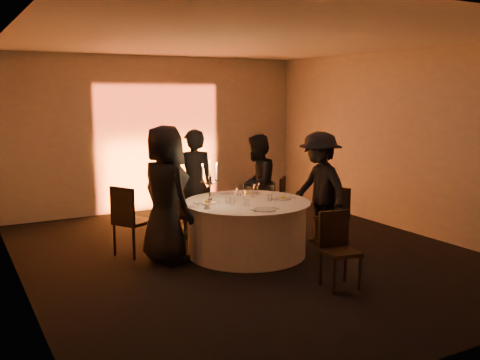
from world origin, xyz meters
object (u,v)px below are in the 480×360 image
banquet_table (247,228)px  chair_left (129,217)px  guest_back_left (194,184)px  chair_front (338,245)px  guest_right (319,188)px  guest_back_right (257,184)px  chair_right (335,213)px  guest_left (165,194)px  coffee_cup (207,206)px  chair_back_right (276,201)px  chair_back_left (184,208)px  candelabra (210,189)px

banquet_table → chair_left: size_ratio=1.79×
banquet_table → guest_back_left: guest_back_left is taller
chair_front → guest_right: bearing=69.4°
guest_back_right → chair_front: bearing=42.6°
banquet_table → chair_front: size_ratio=2.01×
banquet_table → guest_back_left: 1.29m
chair_right → guest_back_left: guest_back_left is taller
guest_back_left → guest_left: bearing=62.5°
banquet_table → coffee_cup: coffee_cup is taller
guest_left → guest_right: size_ratio=1.09×
guest_back_right → chair_back_right: bearing=123.5°
chair_back_right → guest_right: guest_right is taller
guest_right → chair_back_right: bearing=-169.8°
guest_back_right → chair_back_left: bearing=-46.4°
chair_right → guest_left: size_ratio=0.47×
guest_left → guest_back_left: (0.83, 0.91, -0.07)m
chair_back_left → chair_front: (0.75, -2.85, 0.02)m
chair_back_left → guest_back_left: guest_back_left is taller
guest_back_left → guest_right: guest_back_left is taller
chair_front → guest_back_left: size_ratio=0.51×
chair_front → chair_back_left: bearing=114.8°
guest_left → candelabra: 0.61m
banquet_table → chair_front: (0.31, -1.63, 0.12)m
chair_back_right → candelabra: 1.91m
chair_right → guest_back_right: 1.44m
banquet_table → guest_right: size_ratio=1.05×
chair_left → coffee_cup: (0.81, -0.86, 0.23)m
chair_back_left → chair_back_right: size_ratio=0.96×
candelabra → guest_left: bearing=163.8°
chair_left → guest_left: (0.37, -0.47, 0.37)m
banquet_table → chair_front: chair_front is taller
guest_back_right → guest_right: bearing=77.7°
chair_left → guest_left: guest_left is taller
banquet_table → chair_back_left: (-0.44, 1.22, 0.10)m
banquet_table → coffee_cup: bearing=-168.3°
chair_front → candelabra: bearing=126.8°
guest_back_left → banquet_table: bearing=119.6°
chair_front → guest_right: size_ratio=0.52×
guest_right → coffee_cup: guest_right is taller
chair_right → guest_back_left: 2.23m
chair_front → guest_back_left: (-0.62, 2.78, 0.37)m
chair_left → chair_back_left: 1.18m
candelabra → banquet_table: bearing=-7.8°
guest_left → candelabra: guest_left is taller
chair_front → guest_left: (-1.44, 1.87, 0.43)m
guest_right → coffee_cup: size_ratio=15.61×
chair_left → chair_back_left: bearing=-92.4°
chair_right → candelabra: candelabra is taller
guest_back_left → chair_back_right: bearing=-174.5°
chair_back_left → guest_right: guest_right is taller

